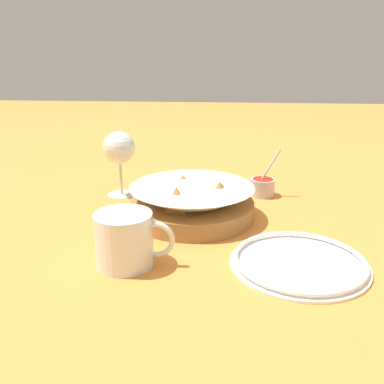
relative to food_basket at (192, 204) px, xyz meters
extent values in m
plane|color=orange|center=(-0.02, 0.01, -0.03)|extent=(4.00, 4.00, 0.00)
cylinder|color=olive|center=(0.00, 0.00, -0.01)|extent=(0.26, 0.26, 0.04)
cone|color=beige|center=(0.00, 0.00, 0.01)|extent=(0.26, 0.26, 0.07)
cylinder|color=#3D842D|center=(0.00, 0.00, -0.01)|extent=(0.20, 0.20, 0.01)
pyramid|color=#B77A38|center=(0.06, -0.01, 0.02)|extent=(0.08, 0.07, 0.06)
pyramid|color=#B77A38|center=(-0.02, 0.05, 0.02)|extent=(0.09, 0.09, 0.05)
pyramid|color=#B77A38|center=(-0.03, -0.05, 0.02)|extent=(0.07, 0.07, 0.06)
cylinder|color=#B7B7BC|center=(0.16, 0.15, -0.01)|extent=(0.06, 0.06, 0.04)
cylinder|color=red|center=(0.16, 0.15, 0.00)|extent=(0.05, 0.05, 0.03)
cylinder|color=#B7B7BC|center=(0.17, 0.15, 0.03)|extent=(0.06, 0.01, 0.10)
cylinder|color=silver|center=(-0.18, 0.13, -0.03)|extent=(0.07, 0.07, 0.00)
cylinder|color=silver|center=(-0.18, 0.13, 0.01)|extent=(0.01, 0.01, 0.08)
sphere|color=silver|center=(-0.18, 0.13, 0.09)|extent=(0.08, 0.08, 0.08)
sphere|color=#E5B77F|center=(-0.18, 0.13, 0.08)|extent=(0.05, 0.05, 0.05)
cylinder|color=silver|center=(-0.09, -0.22, 0.01)|extent=(0.10, 0.10, 0.09)
cylinder|color=#935119|center=(-0.09, -0.22, 0.00)|extent=(0.08, 0.08, 0.06)
torus|color=silver|center=(-0.04, -0.22, 0.02)|extent=(0.06, 0.01, 0.06)
cylinder|color=white|center=(0.19, -0.20, -0.03)|extent=(0.23, 0.23, 0.01)
torus|color=white|center=(0.19, -0.20, -0.02)|extent=(0.22, 0.22, 0.01)
camera|label=1|loc=(0.07, -0.84, 0.31)|focal=40.00mm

